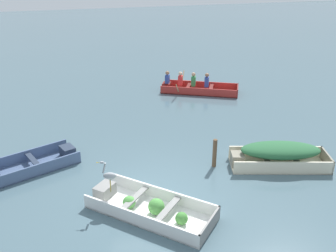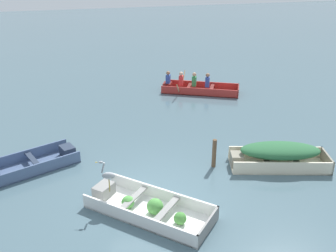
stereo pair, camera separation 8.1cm
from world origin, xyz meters
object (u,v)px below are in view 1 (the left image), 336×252
dinghy_white_foreground (148,207)px  mooring_post (215,153)px  heron_on_dinghy (109,175)px  skiff_slate_blue_near_moored (21,168)px  skiff_cream_mid_moored (279,153)px  rowboat_red_with_crew (194,87)px

dinghy_white_foreground → mooring_post: mooring_post is taller
heron_on_dinghy → skiff_slate_blue_near_moored: bearing=133.9°
heron_on_dinghy → skiff_cream_mid_moored: bearing=6.7°
dinghy_white_foreground → mooring_post: bearing=33.5°
skiff_cream_mid_moored → skiff_slate_blue_near_moored: bearing=166.4°
rowboat_red_with_crew → heron_on_dinghy: heron_on_dinghy is taller
skiff_slate_blue_near_moored → rowboat_red_with_crew: rowboat_red_with_crew is taller
skiff_slate_blue_near_moored → dinghy_white_foreground: bearing=-42.8°
skiff_slate_blue_near_moored → heron_on_dinghy: (2.26, -2.35, 0.78)m
skiff_slate_blue_near_moored → mooring_post: 5.62m
heron_on_dinghy → mooring_post: size_ratio=0.96×
mooring_post → skiff_cream_mid_moored: bearing=-15.5°
skiff_cream_mid_moored → heron_on_dinghy: bearing=-173.3°
heron_on_dinghy → mooring_post: heron_on_dinghy is taller
skiff_slate_blue_near_moored → mooring_post: (5.47, -1.25, 0.32)m
rowboat_red_with_crew → mooring_post: size_ratio=4.06×
rowboat_red_with_crew → heron_on_dinghy: 9.12m
mooring_post → skiff_slate_blue_near_moored: bearing=167.1°
dinghy_white_foreground → rowboat_red_with_crew: rowboat_red_with_crew is taller
rowboat_red_with_crew → mooring_post: (-1.74, -6.53, 0.21)m
dinghy_white_foreground → rowboat_red_with_crew: bearing=63.0°
dinghy_white_foreground → mooring_post: 2.89m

